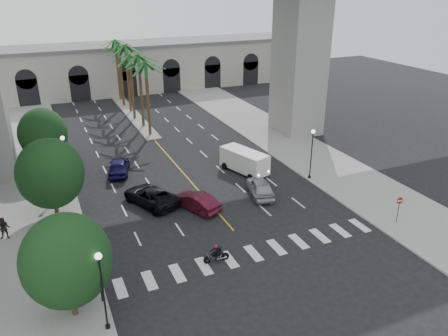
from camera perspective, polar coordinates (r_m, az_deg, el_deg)
ground at (r=34.56m, az=2.71°, el=-9.77°), size 140.00×140.00×0.00m
sidewalk_left at (r=44.96m, az=-23.89°, el=-3.52°), size 8.00×100.00×0.15m
sidewalk_right at (r=53.01m, az=10.07°, el=2.21°), size 8.00×100.00×0.15m
median at (r=67.79m, az=-11.79°, el=6.77°), size 2.00×24.00×0.20m
pier_building at (r=83.16m, az=-14.71°, el=12.49°), size 71.00×10.50×8.50m
palm_a at (r=56.24m, az=-10.20°, el=12.98°), size 3.20×3.20×10.30m
palm_b at (r=60.06m, az=-11.11°, el=13.83°), size 3.20×3.20×10.60m
palm_c at (r=63.92m, az=-12.21°, el=13.88°), size 3.20×3.20×10.10m
palm_d at (r=67.76m, az=-12.73°, el=14.98°), size 3.20×3.20×10.90m
palm_e at (r=71.67m, az=-13.59°, el=14.96°), size 3.20×3.20×10.40m
palm_f at (r=75.59m, az=-13.99°, el=15.54°), size 3.20×3.20×10.70m
street_tree_near at (r=27.20m, az=-19.88°, el=-11.31°), size 5.20×5.20×6.89m
street_tree_mid at (r=38.68m, az=-21.74°, el=-0.67°), size 5.44×5.44×7.21m
street_tree_far at (r=50.09m, az=-22.57°, el=4.13°), size 5.04×5.04×6.68m
lamp_post_left_near at (r=26.08m, az=-15.62°, el=-14.52°), size 0.40×0.40×5.35m
lamp_post_left_far at (r=44.66m, az=-20.02°, el=1.37°), size 0.40×0.40×5.35m
lamp_post_right at (r=44.61m, az=11.39°, el=2.34°), size 0.40×0.40×5.35m
traffic_signal_near at (r=28.52m, az=-16.10°, el=-12.70°), size 0.25×0.18×3.65m
traffic_signal_far at (r=31.88m, az=-17.23°, el=-8.70°), size 0.25×0.18×3.65m
motorcycle_rider at (r=32.18m, az=-0.91°, el=-11.15°), size 1.98×0.53×1.42m
car_a at (r=41.51m, az=4.73°, el=-2.49°), size 3.12×5.21×1.66m
car_b at (r=38.92m, az=-3.62°, el=-4.39°), size 3.41×5.04×1.57m
car_c at (r=40.32m, az=-9.54°, el=-3.59°), size 4.84×6.50×1.64m
car_d at (r=48.61m, az=1.96°, el=1.39°), size 2.77×5.15×1.42m
car_e at (r=47.26m, az=-13.59°, el=0.24°), size 3.27×5.31×1.69m
cargo_van at (r=46.14m, az=2.72°, el=0.98°), size 3.70×5.98×2.39m
pedestrian_a at (r=32.79m, az=-20.86°, el=-11.57°), size 0.68×0.59×1.56m
pedestrian_b at (r=38.35m, az=-26.78°, el=-7.06°), size 1.02×0.87×1.84m
do_not_enter_sign at (r=38.98m, az=21.91°, el=-4.46°), size 0.60×0.13×2.47m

